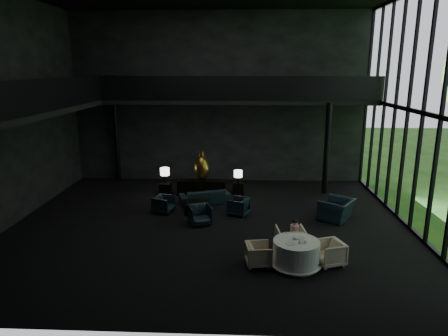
{
  "coord_description": "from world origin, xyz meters",
  "views": [
    {
      "loc": [
        1.08,
        -13.21,
        5.38
      ],
      "look_at": [
        0.47,
        0.5,
        1.97
      ],
      "focal_mm": 32.0,
      "sensor_mm": 36.0,
      "label": 1
    }
  ],
  "objects_px": {
    "bronze_urn": "(202,167)",
    "side_table_left": "(165,189)",
    "table_lamp_left": "(165,172)",
    "sofa": "(204,194)",
    "dining_chair_north": "(291,238)",
    "lounge_armchair_east": "(239,206)",
    "dining_table": "(296,255)",
    "table_lamp_right": "(238,174)",
    "lounge_armchair_west": "(164,204)",
    "lounge_armchair_south": "(200,214)",
    "side_table_right": "(238,188)",
    "dining_chair_west": "(259,254)",
    "console": "(202,188)",
    "coffee_table": "(198,207)",
    "dining_chair_east": "(329,252)",
    "window_armchair": "(337,205)",
    "child": "(295,228)"
  },
  "relations": [
    {
      "from": "console",
      "to": "table_lamp_right",
      "type": "xyz_separation_m",
      "value": [
        1.6,
        0.02,
        0.62
      ]
    },
    {
      "from": "table_lamp_right",
      "to": "dining_table",
      "type": "bearing_deg",
      "value": -75.25
    },
    {
      "from": "side_table_right",
      "to": "bronze_urn",
      "type": "bearing_deg",
      "value": -177.15
    },
    {
      "from": "table_lamp_left",
      "to": "dining_chair_east",
      "type": "distance_m",
      "value": 8.57
    },
    {
      "from": "side_table_left",
      "to": "lounge_armchair_south",
      "type": "xyz_separation_m",
      "value": [
        1.88,
        -3.38,
        0.11
      ]
    },
    {
      "from": "bronze_urn",
      "to": "dining_table",
      "type": "bearing_deg",
      "value": -63.33
    },
    {
      "from": "table_lamp_right",
      "to": "lounge_armchair_west",
      "type": "relative_size",
      "value": 0.93
    },
    {
      "from": "dining_chair_east",
      "to": "bronze_urn",
      "type": "bearing_deg",
      "value": -165.2
    },
    {
      "from": "sofa",
      "to": "dining_chair_north",
      "type": "xyz_separation_m",
      "value": [
        3.0,
        -4.38,
        0.07
      ]
    },
    {
      "from": "lounge_armchair_south",
      "to": "window_armchair",
      "type": "distance_m",
      "value": 4.98
    },
    {
      "from": "dining_chair_east",
      "to": "coffee_table",
      "type": "bearing_deg",
      "value": -152.75
    },
    {
      "from": "bronze_urn",
      "to": "window_armchair",
      "type": "distance_m",
      "value": 6.01
    },
    {
      "from": "console",
      "to": "coffee_table",
      "type": "height_order",
      "value": "console"
    },
    {
      "from": "bronze_urn",
      "to": "side_table_left",
      "type": "bearing_deg",
      "value": -173.86
    },
    {
      "from": "lounge_armchair_west",
      "to": "lounge_armchair_east",
      "type": "bearing_deg",
      "value": -75.09
    },
    {
      "from": "lounge_armchair_south",
      "to": "child",
      "type": "height_order",
      "value": "child"
    },
    {
      "from": "table_lamp_left",
      "to": "sofa",
      "type": "bearing_deg",
      "value": -31.67
    },
    {
      "from": "table_lamp_left",
      "to": "table_lamp_right",
      "type": "distance_m",
      "value": 3.2
    },
    {
      "from": "console",
      "to": "side_table_right",
      "type": "height_order",
      "value": "console"
    },
    {
      "from": "dining_chair_east",
      "to": "lounge_armchair_west",
      "type": "bearing_deg",
      "value": -144.7
    },
    {
      "from": "sofa",
      "to": "coffee_table",
      "type": "bearing_deg",
      "value": 61.25
    },
    {
      "from": "dining_chair_north",
      "to": "table_lamp_left",
      "type": "bearing_deg",
      "value": -54.0
    },
    {
      "from": "coffee_table",
      "to": "bronze_urn",
      "type": "bearing_deg",
      "value": 91.44
    },
    {
      "from": "lounge_armchair_south",
      "to": "window_armchair",
      "type": "xyz_separation_m",
      "value": [
        4.94,
        0.64,
        0.2
      ]
    },
    {
      "from": "lounge_armchair_west",
      "to": "dining_chair_west",
      "type": "height_order",
      "value": "lounge_armchair_west"
    },
    {
      "from": "bronze_urn",
      "to": "coffee_table",
      "type": "bearing_deg",
      "value": -88.56
    },
    {
      "from": "lounge_armchair_east",
      "to": "lounge_armchair_south",
      "type": "relative_size",
      "value": 0.89
    },
    {
      "from": "table_lamp_right",
      "to": "coffee_table",
      "type": "relative_size",
      "value": 0.69
    },
    {
      "from": "table_lamp_left",
      "to": "dining_table",
      "type": "relative_size",
      "value": 0.46
    },
    {
      "from": "table_lamp_left",
      "to": "dining_table",
      "type": "height_order",
      "value": "table_lamp_left"
    },
    {
      "from": "bronze_urn",
      "to": "side_table_left",
      "type": "distance_m",
      "value": 1.86
    },
    {
      "from": "sofa",
      "to": "dining_chair_north",
      "type": "height_order",
      "value": "dining_chair_north"
    },
    {
      "from": "lounge_armchair_west",
      "to": "dining_chair_north",
      "type": "xyz_separation_m",
      "value": [
        4.47,
        -3.23,
        0.14
      ]
    },
    {
      "from": "bronze_urn",
      "to": "dining_table",
      "type": "height_order",
      "value": "bronze_urn"
    },
    {
      "from": "table_lamp_left",
      "to": "window_armchair",
      "type": "relative_size",
      "value": 0.51
    },
    {
      "from": "side_table_left",
      "to": "lounge_armchair_west",
      "type": "relative_size",
      "value": 0.81
    },
    {
      "from": "lounge_armchair_east",
      "to": "dining_table",
      "type": "relative_size",
      "value": 0.46
    },
    {
      "from": "side_table_right",
      "to": "window_armchair",
      "type": "height_order",
      "value": "window_armchair"
    },
    {
      "from": "dining_chair_north",
      "to": "sofa",
      "type": "bearing_deg",
      "value": -60.84
    },
    {
      "from": "dining_chair_west",
      "to": "lounge_armchair_south",
      "type": "bearing_deg",
      "value": 25.55
    },
    {
      "from": "side_table_left",
      "to": "dining_chair_north",
      "type": "distance_m",
      "value": 7.31
    },
    {
      "from": "dining_chair_north",
      "to": "dining_chair_west",
      "type": "distance_m",
      "value": 1.33
    },
    {
      "from": "lounge_armchair_east",
      "to": "coffee_table",
      "type": "xyz_separation_m",
      "value": [
        -1.59,
        0.2,
        -0.14
      ]
    },
    {
      "from": "dining_chair_north",
      "to": "window_armchair",
      "type": "bearing_deg",
      "value": -131.19
    },
    {
      "from": "dining_table",
      "to": "dining_chair_west",
      "type": "relative_size",
      "value": 2.28
    },
    {
      "from": "lounge_armchair_south",
      "to": "dining_table",
      "type": "bearing_deg",
      "value": -64.68
    },
    {
      "from": "table_lamp_left",
      "to": "sofa",
      "type": "height_order",
      "value": "table_lamp_left"
    },
    {
      "from": "coffee_table",
      "to": "dining_chair_east",
      "type": "xyz_separation_m",
      "value": [
        4.18,
        -4.04,
        0.17
      ]
    },
    {
      "from": "lounge_armchair_south",
      "to": "console",
      "type": "bearing_deg",
      "value": 74.93
    },
    {
      "from": "side_table_right",
      "to": "dining_table",
      "type": "distance_m",
      "value": 6.83
    }
  ]
}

